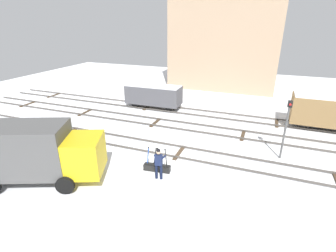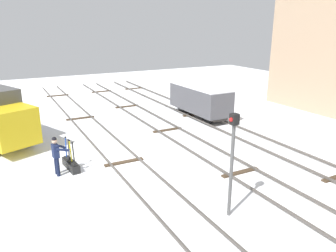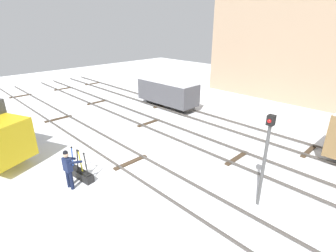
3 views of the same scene
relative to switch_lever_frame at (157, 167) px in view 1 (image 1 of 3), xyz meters
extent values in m
plane|color=white|center=(0.51, 2.40, -0.25)|extent=(60.00, 60.00, 0.00)
cube|color=#4C4742|center=(0.51, 1.68, -0.12)|extent=(44.00, 0.07, 0.10)
cube|color=#4C4742|center=(0.51, 3.12, -0.12)|extent=(44.00, 0.07, 0.10)
cube|color=#423323|center=(-8.29, 2.40, -0.21)|extent=(0.24, 1.94, 0.08)
cube|color=#423323|center=(0.51, 2.40, -0.21)|extent=(0.24, 1.94, 0.08)
cube|color=#4C4742|center=(0.51, 5.89, -0.12)|extent=(44.00, 0.07, 0.10)
cube|color=#4C4742|center=(0.51, 7.33, -0.12)|extent=(44.00, 0.07, 0.10)
cube|color=#423323|center=(-17.09, 6.61, -0.21)|extent=(0.24, 1.94, 0.08)
cube|color=#423323|center=(-10.05, 6.61, -0.21)|extent=(0.24, 1.94, 0.08)
cube|color=#423323|center=(-3.01, 6.61, -0.21)|extent=(0.24, 1.94, 0.08)
cube|color=#423323|center=(4.03, 6.61, -0.21)|extent=(0.24, 1.94, 0.08)
cube|color=#4C4742|center=(0.51, 9.40, -0.12)|extent=(44.00, 0.07, 0.10)
cube|color=#4C4742|center=(0.51, 10.84, -0.12)|extent=(44.00, 0.07, 0.10)
cube|color=#423323|center=(-17.09, 10.12, -0.21)|extent=(0.24, 1.94, 0.08)
cube|color=#423323|center=(-5.36, 10.12, -0.21)|extent=(0.24, 1.94, 0.08)
cube|color=#423323|center=(6.37, 10.12, -0.21)|extent=(0.24, 1.94, 0.08)
cube|color=black|center=(0.00, 0.00, -0.07)|extent=(1.55, 0.54, 0.36)
cube|color=black|center=(0.00, 0.00, 0.14)|extent=(1.38, 0.36, 0.06)
cylinder|color=#1E47B7|center=(-0.51, -0.06, 0.63)|extent=(0.17, 0.07, 1.05)
sphere|color=black|center=(-0.46, -0.05, 1.15)|extent=(0.09, 0.09, 0.09)
cylinder|color=black|center=(-0.11, -0.01, 0.63)|extent=(0.22, 0.08, 1.05)
sphere|color=black|center=(-0.03, 0.00, 1.15)|extent=(0.09, 0.09, 0.09)
cylinder|color=yellow|center=(0.12, 0.01, 0.63)|extent=(0.20, 0.08, 1.05)
sphere|color=black|center=(0.05, 0.01, 1.15)|extent=(0.09, 0.09, 0.09)
cylinder|color=black|center=(0.52, 0.06, 0.63)|extent=(0.16, 0.07, 1.05)
sphere|color=black|center=(0.47, 0.06, 1.15)|extent=(0.09, 0.09, 0.09)
cylinder|color=#111831|center=(0.26, -0.68, 0.17)|extent=(0.15, 0.15, 0.84)
cylinder|color=#111831|center=(0.52, -0.65, 0.17)|extent=(0.15, 0.15, 0.84)
cube|color=#192347|center=(0.39, -0.67, 0.89)|extent=(0.41, 0.28, 0.60)
sphere|color=tan|center=(0.39, -0.67, 1.34)|extent=(0.23, 0.23, 0.23)
sphere|color=black|center=(0.39, -0.67, 1.43)|extent=(0.20, 0.20, 0.20)
cylinder|color=#192347|center=(0.16, -0.45, 0.99)|extent=(0.17, 0.56, 0.36)
cylinder|color=#192347|center=(0.57, -0.38, 0.95)|extent=(0.18, 0.58, 0.27)
cube|color=gold|center=(-3.15, -2.15, 1.25)|extent=(2.56, 2.67, 1.90)
cube|color=black|center=(-2.32, -1.80, 1.58)|extent=(0.73, 1.66, 0.76)
cube|color=#4C4C4C|center=(-5.91, -3.31, 1.60)|extent=(4.96, 3.75, 2.60)
cylinder|color=black|center=(-3.37, -3.45, 0.20)|extent=(0.93, 0.58, 0.90)
cylinder|color=black|center=(-4.23, -1.39, 0.20)|extent=(0.93, 0.58, 0.90)
cylinder|color=black|center=(-7.50, -2.76, 0.20)|extent=(0.93, 0.58, 0.90)
cylinder|color=#4C4C4C|center=(6.50, 4.05, 1.41)|extent=(0.12, 0.12, 3.31)
cube|color=black|center=(6.50, 4.05, 3.24)|extent=(0.24, 0.24, 0.36)
sphere|color=red|center=(6.50, 3.92, 3.24)|extent=(0.14, 0.14, 0.14)
cube|color=tan|center=(-0.21, 21.24, 6.07)|extent=(12.53, 5.99, 12.64)
cube|color=#2D2B28|center=(-4.72, 10.12, 0.15)|extent=(4.98, 1.26, 0.20)
cube|color=#4C4C51|center=(-4.72, 10.12, 1.09)|extent=(5.26, 2.04, 1.68)
cube|color=white|center=(-4.72, 10.12, 1.96)|extent=(5.16, 1.96, 0.06)
cylinder|color=black|center=(-6.41, 9.56, 0.10)|extent=(0.70, 0.12, 0.70)
cylinder|color=black|center=(-6.43, 10.62, 0.10)|extent=(0.70, 0.12, 0.70)
cylinder|color=black|center=(-3.01, 9.63, 0.10)|extent=(0.70, 0.12, 0.70)
cylinder|color=black|center=(-3.04, 10.69, 0.10)|extent=(0.70, 0.12, 0.70)
cube|color=#2D2B28|center=(10.37, 10.12, 0.15)|extent=(6.02, 1.42, 0.20)
cylinder|color=black|center=(8.30, 9.54, 0.10)|extent=(0.70, 0.11, 0.70)
cylinder|color=black|center=(8.32, 10.77, 0.10)|extent=(0.70, 0.11, 0.70)
camera|label=1|loc=(5.01, -11.26, 7.58)|focal=27.20mm
camera|label=2|loc=(14.45, -2.55, 6.13)|focal=35.16mm
camera|label=3|loc=(9.78, -4.07, 6.29)|focal=27.15mm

